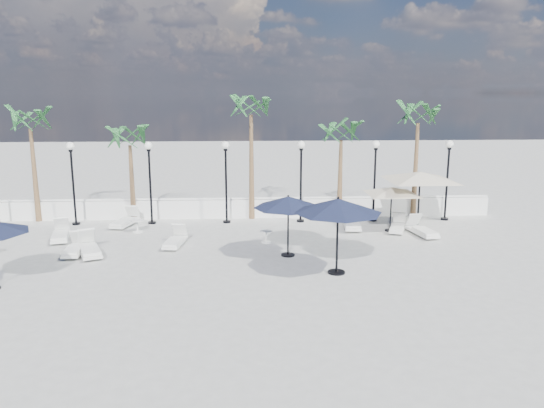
{
  "coord_description": "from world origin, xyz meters",
  "views": [
    {
      "loc": [
        0.83,
        -17.91,
        6.0
      ],
      "look_at": [
        1.98,
        3.53,
        1.5
      ],
      "focal_mm": 35.0,
      "sensor_mm": 36.0,
      "label": 1
    }
  ],
  "objects_px": {
    "parasol_navy_mid": "(288,202)",
    "parasol_cream_sq_a": "(420,172)",
    "lounger_3": "(60,234)",
    "lounger_5": "(398,226)",
    "lounger_1": "(89,248)",
    "lounger_4": "(175,240)",
    "lounger_7": "(351,222)",
    "lounger_0": "(75,248)",
    "lounger_6": "(422,230)",
    "parasol_navy_right": "(338,206)",
    "parasol_cream_sq_b": "(392,188)",
    "lounger_2": "(126,221)"
  },
  "relations": [
    {
      "from": "lounger_0",
      "to": "lounger_7",
      "type": "xyz_separation_m",
      "value": [
        11.3,
        3.36,
        0.03
      ]
    },
    {
      "from": "lounger_3",
      "to": "lounger_5",
      "type": "relative_size",
      "value": 1.11
    },
    {
      "from": "lounger_7",
      "to": "parasol_navy_right",
      "type": "height_order",
      "value": "parasol_navy_right"
    },
    {
      "from": "parasol_navy_right",
      "to": "parasol_cream_sq_a",
      "type": "relative_size",
      "value": 0.52
    },
    {
      "from": "lounger_1",
      "to": "parasol_navy_mid",
      "type": "distance_m",
      "value": 7.72
    },
    {
      "from": "lounger_5",
      "to": "lounger_7",
      "type": "relative_size",
      "value": 0.85
    },
    {
      "from": "lounger_7",
      "to": "parasol_navy_right",
      "type": "xyz_separation_m",
      "value": [
        -1.74,
        -6.06,
        2.06
      ]
    },
    {
      "from": "lounger_1",
      "to": "parasol_cream_sq_b",
      "type": "relative_size",
      "value": 0.51
    },
    {
      "from": "parasol_navy_mid",
      "to": "parasol_cream_sq_a",
      "type": "xyz_separation_m",
      "value": [
        6.14,
        3.62,
        0.55
      ]
    },
    {
      "from": "parasol_cream_sq_a",
      "to": "lounger_7",
      "type": "bearing_deg",
      "value": 172.68
    },
    {
      "from": "lounger_1",
      "to": "lounger_5",
      "type": "bearing_deg",
      "value": -10.23
    },
    {
      "from": "lounger_2",
      "to": "parasol_cream_sq_b",
      "type": "distance_m",
      "value": 12.15
    },
    {
      "from": "lounger_0",
      "to": "parasol_cream_sq_b",
      "type": "bearing_deg",
      "value": 7.29
    },
    {
      "from": "lounger_4",
      "to": "lounger_5",
      "type": "height_order",
      "value": "lounger_4"
    },
    {
      "from": "lounger_2",
      "to": "lounger_7",
      "type": "height_order",
      "value": "lounger_7"
    },
    {
      "from": "lounger_4",
      "to": "lounger_6",
      "type": "distance_m",
      "value": 10.44
    },
    {
      "from": "lounger_7",
      "to": "parasol_navy_mid",
      "type": "height_order",
      "value": "parasol_navy_mid"
    },
    {
      "from": "parasol_navy_right",
      "to": "parasol_cream_sq_b",
      "type": "xyz_separation_m",
      "value": [
        3.35,
        5.47,
        -0.38
      ]
    },
    {
      "from": "lounger_4",
      "to": "lounger_0",
      "type": "bearing_deg",
      "value": -158.34
    },
    {
      "from": "lounger_0",
      "to": "lounger_7",
      "type": "distance_m",
      "value": 11.79
    },
    {
      "from": "lounger_5",
      "to": "lounger_7",
      "type": "bearing_deg",
      "value": -177.67
    },
    {
      "from": "lounger_0",
      "to": "lounger_6",
      "type": "height_order",
      "value": "lounger_6"
    },
    {
      "from": "parasol_navy_mid",
      "to": "lounger_4",
      "type": "bearing_deg",
      "value": 160.89
    },
    {
      "from": "lounger_2",
      "to": "parasol_navy_right",
      "type": "distance_m",
      "value": 11.27
    },
    {
      "from": "lounger_0",
      "to": "lounger_7",
      "type": "height_order",
      "value": "lounger_7"
    },
    {
      "from": "lounger_2",
      "to": "lounger_1",
      "type": "bearing_deg",
      "value": -80.95
    },
    {
      "from": "lounger_0",
      "to": "parasol_cream_sq_a",
      "type": "relative_size",
      "value": 0.33
    },
    {
      "from": "lounger_1",
      "to": "parasol_navy_mid",
      "type": "height_order",
      "value": "parasol_navy_mid"
    },
    {
      "from": "lounger_4",
      "to": "parasol_navy_right",
      "type": "xyz_separation_m",
      "value": [
        5.88,
        -3.59,
        2.1
      ]
    },
    {
      "from": "lounger_2",
      "to": "lounger_3",
      "type": "xyz_separation_m",
      "value": [
        -2.2,
        -2.27,
        -0.0
      ]
    },
    {
      "from": "parasol_navy_mid",
      "to": "parasol_cream_sq_a",
      "type": "distance_m",
      "value": 7.15
    },
    {
      "from": "lounger_4",
      "to": "lounger_7",
      "type": "relative_size",
      "value": 0.87
    },
    {
      "from": "lounger_3",
      "to": "parasol_navy_mid",
      "type": "xyz_separation_m",
      "value": [
        9.29,
        -2.67,
        1.8
      ]
    },
    {
      "from": "lounger_5",
      "to": "lounger_6",
      "type": "distance_m",
      "value": 1.13
    },
    {
      "from": "lounger_0",
      "to": "lounger_4",
      "type": "bearing_deg",
      "value": 8.75
    },
    {
      "from": "lounger_0",
      "to": "parasol_navy_right",
      "type": "xyz_separation_m",
      "value": [
        9.56,
        -2.7,
        2.1
      ]
    },
    {
      "from": "parasol_navy_right",
      "to": "parasol_navy_mid",
      "type": "bearing_deg",
      "value": 125.67
    },
    {
      "from": "lounger_6",
      "to": "parasol_navy_mid",
      "type": "relative_size",
      "value": 0.78
    },
    {
      "from": "lounger_6",
      "to": "parasol_cream_sq_b",
      "type": "relative_size",
      "value": 0.48
    },
    {
      "from": "lounger_4",
      "to": "parasol_navy_right",
      "type": "height_order",
      "value": "parasol_navy_right"
    },
    {
      "from": "lounger_2",
      "to": "parasol_navy_right",
      "type": "relative_size",
      "value": 0.7
    },
    {
      "from": "parasol_cream_sq_b",
      "to": "lounger_1",
      "type": "bearing_deg",
      "value": -166.65
    },
    {
      "from": "parasol_cream_sq_b",
      "to": "parasol_cream_sq_a",
      "type": "bearing_deg",
      "value": 9.23
    },
    {
      "from": "lounger_4",
      "to": "parasol_navy_mid",
      "type": "bearing_deg",
      "value": -11.04
    },
    {
      "from": "lounger_2",
      "to": "parasol_navy_mid",
      "type": "xyz_separation_m",
      "value": [
        7.09,
        -4.94,
        1.8
      ]
    },
    {
      "from": "lounger_4",
      "to": "parasol_cream_sq_b",
      "type": "distance_m",
      "value": 9.58
    },
    {
      "from": "lounger_6",
      "to": "parasol_navy_right",
      "type": "distance_m",
      "value": 6.8
    },
    {
      "from": "lounger_4",
      "to": "parasol_navy_mid",
      "type": "relative_size",
      "value": 0.73
    },
    {
      "from": "lounger_1",
      "to": "lounger_3",
      "type": "distance_m",
      "value": 2.83
    },
    {
      "from": "lounger_1",
      "to": "lounger_7",
      "type": "distance_m",
      "value": 11.28
    }
  ]
}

